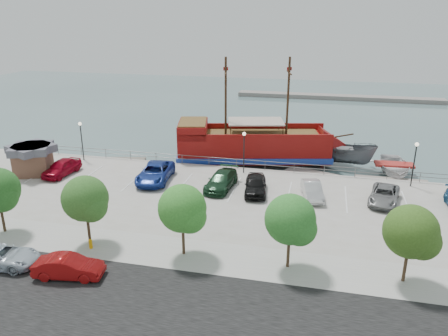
# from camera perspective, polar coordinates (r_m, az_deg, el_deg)

# --- Properties ---
(ground) EXTENTS (160.00, 160.00, 0.00)m
(ground) POSITION_cam_1_polar(r_m,az_deg,el_deg) (39.03, 0.77, -5.23)
(ground) COLOR #445E60
(street) EXTENTS (100.00, 8.00, 0.04)m
(street) POSITION_cam_1_polar(r_m,az_deg,el_deg) (25.32, -7.44, -18.12)
(street) COLOR black
(street) RESTS_ON land_slab
(sidewalk) EXTENTS (100.00, 4.00, 0.05)m
(sidewalk) POSITION_cam_1_polar(r_m,az_deg,el_deg) (30.00, -3.42, -11.33)
(sidewalk) COLOR #A09E99
(sidewalk) RESTS_ON land_slab
(seawall_railing) EXTENTS (50.00, 0.06, 1.00)m
(seawall_railing) POSITION_cam_1_polar(r_m,az_deg,el_deg) (45.56, 2.88, 0.56)
(seawall_railing) COLOR slate
(seawall_railing) RESTS_ON land_slab
(far_shore) EXTENTS (40.00, 3.00, 0.80)m
(far_shore) POSITION_cam_1_polar(r_m,az_deg,el_deg) (91.04, 14.66, 8.94)
(far_shore) COLOR gray
(far_shore) RESTS_ON ground
(pirate_ship) EXTENTS (20.19, 9.61, 12.50)m
(pirate_ship) POSITION_cam_1_polar(r_m,az_deg,el_deg) (49.93, 5.49, 2.91)
(pirate_ship) COLOR maroon
(pirate_ship) RESTS_ON ground
(patrol_boat) EXTENTS (7.53, 4.65, 2.73)m
(patrol_boat) POSITION_cam_1_polar(r_m,az_deg,el_deg) (50.48, 15.41, 1.60)
(patrol_boat) COLOR #54585D
(patrol_boat) RESTS_ON ground
(speedboat) EXTENTS (5.03, 6.83, 1.37)m
(speedboat) POSITION_cam_1_polar(r_m,az_deg,el_deg) (50.16, 21.28, -0.00)
(speedboat) COLOR silver
(speedboat) RESTS_ON ground
(dock_west) EXTENTS (6.75, 3.19, 0.37)m
(dock_west) POSITION_cam_1_polar(r_m,az_deg,el_deg) (52.05, -13.82, 0.92)
(dock_west) COLOR #696459
(dock_west) RESTS_ON ground
(dock_mid) EXTENTS (7.84, 4.69, 0.43)m
(dock_mid) POSITION_cam_1_polar(r_m,az_deg,el_deg) (46.70, 12.47, -1.12)
(dock_mid) COLOR slate
(dock_mid) RESTS_ON ground
(dock_east) EXTENTS (7.14, 2.05, 0.41)m
(dock_east) POSITION_cam_1_polar(r_m,az_deg,el_deg) (47.25, 21.02, -1.78)
(dock_east) COLOR gray
(dock_east) RESTS_ON ground
(shed) EXTENTS (4.69, 4.69, 2.99)m
(shed) POSITION_cam_1_polar(r_m,az_deg,el_deg) (47.81, -23.71, 1.15)
(shed) COLOR brown
(shed) RESTS_ON land_slab
(street_van) EXTENTS (4.95, 2.65, 1.32)m
(street_van) POSITION_cam_1_polar(r_m,az_deg,el_deg) (31.98, -27.04, -10.24)
(street_van) COLOR silver
(street_van) RESTS_ON street
(street_sedan) EXTENTS (4.44, 2.12, 1.40)m
(street_sedan) POSITION_cam_1_polar(r_m,az_deg,el_deg) (29.10, -19.63, -12.06)
(street_sedan) COLOR maroon
(street_sedan) RESTS_ON street
(fire_hydrant) EXTENTS (0.26, 0.26, 0.75)m
(fire_hydrant) POSITION_cam_1_polar(r_m,az_deg,el_deg) (31.90, -17.03, -9.41)
(fire_hydrant) COLOR #EDA106
(fire_hydrant) RESTS_ON sidewalk
(lamp_post_left) EXTENTS (0.36, 0.36, 4.28)m
(lamp_post_left) POSITION_cam_1_polar(r_m,az_deg,el_deg) (49.96, -18.16, 4.21)
(lamp_post_left) COLOR black
(lamp_post_left) RESTS_ON land_slab
(lamp_post_mid) EXTENTS (0.36, 0.36, 4.28)m
(lamp_post_mid) POSITION_cam_1_polar(r_m,az_deg,el_deg) (43.60, 2.63, 3.01)
(lamp_post_mid) COLOR black
(lamp_post_mid) RESTS_ON land_slab
(lamp_post_right) EXTENTS (0.36, 0.36, 4.28)m
(lamp_post_right) POSITION_cam_1_polar(r_m,az_deg,el_deg) (43.77, 23.69, 1.39)
(lamp_post_right) COLOR black
(lamp_post_right) RESTS_ON land_slab
(tree_c) EXTENTS (3.30, 3.20, 5.00)m
(tree_c) POSITION_cam_1_polar(r_m,az_deg,el_deg) (31.39, -17.50, -4.07)
(tree_c) COLOR #473321
(tree_c) RESTS_ON sidewalk
(tree_d) EXTENTS (3.30, 3.20, 5.00)m
(tree_d) POSITION_cam_1_polar(r_m,az_deg,el_deg) (28.62, -5.24, -5.54)
(tree_d) COLOR #473321
(tree_d) RESTS_ON sidewalk
(tree_e) EXTENTS (3.30, 3.20, 5.00)m
(tree_e) POSITION_cam_1_polar(r_m,az_deg,el_deg) (27.40, 8.92, -6.92)
(tree_e) COLOR #473321
(tree_e) RESTS_ON sidewalk
(tree_f) EXTENTS (3.30, 3.20, 5.00)m
(tree_f) POSITION_cam_1_polar(r_m,az_deg,el_deg) (27.93, 23.50, -7.90)
(tree_f) COLOR #473321
(tree_f) RESTS_ON sidewalk
(parked_car_a) EXTENTS (2.29, 4.82, 1.59)m
(parked_car_a) POSITION_cam_1_polar(r_m,az_deg,el_deg) (46.58, -20.44, 0.08)
(parked_car_a) COLOR maroon
(parked_car_a) RESTS_ON land_slab
(parked_car_c) EXTENTS (3.35, 6.24, 1.67)m
(parked_car_c) POSITION_cam_1_polar(r_m,az_deg,el_deg) (42.62, -8.97, -0.61)
(parked_car_c) COLOR navy
(parked_car_c) RESTS_ON land_slab
(parked_car_d) EXTENTS (2.57, 5.41, 1.52)m
(parked_car_d) POSITION_cam_1_polar(r_m,az_deg,el_deg) (40.36, -0.36, -1.65)
(parked_car_d) COLOR #173821
(parked_car_d) RESTS_ON land_slab
(parked_car_e) EXTENTS (2.53, 4.96, 1.62)m
(parked_car_e) POSITION_cam_1_polar(r_m,az_deg,el_deg) (39.39, 4.14, -2.18)
(parked_car_e) COLOR black
(parked_car_e) RESTS_ON land_slab
(parked_car_f) EXTENTS (2.33, 4.50, 1.41)m
(parked_car_f) POSITION_cam_1_polar(r_m,az_deg,el_deg) (39.12, 11.44, -2.86)
(parked_car_f) COLOR silver
(parked_car_f) RESTS_ON land_slab
(parked_car_g) EXTENTS (3.22, 5.26, 1.36)m
(parked_car_g) POSITION_cam_1_polar(r_m,az_deg,el_deg) (39.84, 20.19, -3.34)
(parked_car_g) COLOR gray
(parked_car_g) RESTS_ON land_slab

